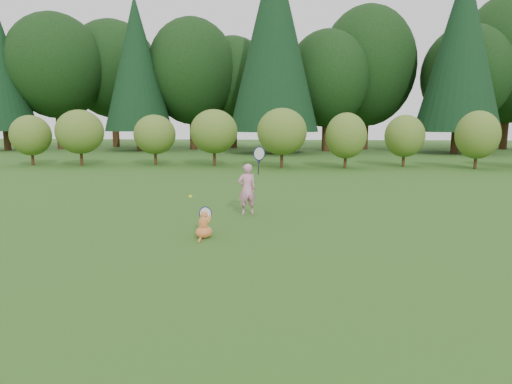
# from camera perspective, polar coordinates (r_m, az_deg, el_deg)

# --- Properties ---
(ground) EXTENTS (100.00, 100.00, 0.00)m
(ground) POSITION_cam_1_polar(r_m,az_deg,el_deg) (7.59, -2.08, -6.15)
(ground) COLOR #2C5818
(ground) RESTS_ON ground
(shrub_row) EXTENTS (28.00, 3.00, 2.80)m
(shrub_row) POSITION_cam_1_polar(r_m,az_deg,el_deg) (20.29, 2.68, 7.33)
(shrub_row) COLOR #506920
(shrub_row) RESTS_ON ground
(woodland_backdrop) EXTENTS (48.00, 10.00, 15.00)m
(woodland_backdrop) POSITION_cam_1_polar(r_m,az_deg,el_deg) (30.78, 3.70, 19.30)
(woodland_backdrop) COLOR black
(woodland_backdrop) RESTS_ON ground
(child) EXTENTS (0.67, 0.44, 1.69)m
(child) POSITION_cam_1_polar(r_m,az_deg,el_deg) (9.44, -1.16, 0.53)
(child) COLOR pink
(child) RESTS_ON ground
(cat) EXTENTS (0.45, 0.71, 0.65)m
(cat) POSITION_cam_1_polar(r_m,az_deg,el_deg) (7.63, -6.98, -4.22)
(cat) COLOR #C24F25
(cat) RESTS_ON ground
(tennis_ball) EXTENTS (0.06, 0.06, 0.06)m
(tennis_ball) POSITION_cam_1_polar(r_m,az_deg,el_deg) (7.69, -8.74, -0.61)
(tennis_ball) COLOR #C4C717
(tennis_ball) RESTS_ON ground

